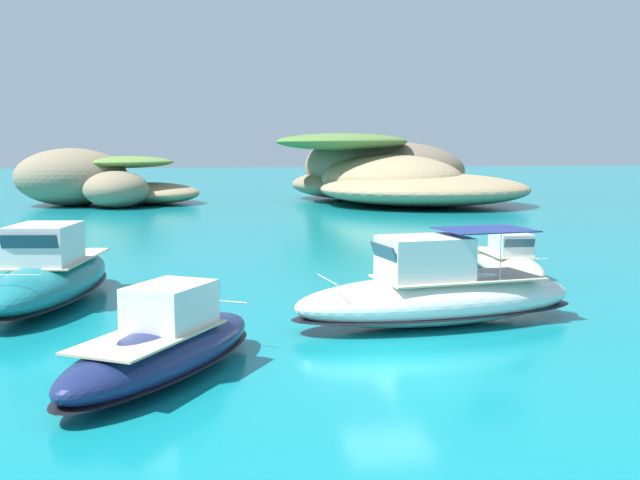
% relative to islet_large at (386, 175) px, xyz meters
% --- Properties ---
extents(ground_plane, '(400.00, 400.00, 0.00)m').
position_rel_islet_large_xyz_m(ground_plane, '(-16.70, -60.84, -2.91)').
color(ground_plane, '#0F7F89').
extents(islet_large, '(28.06, 33.44, 7.53)m').
position_rel_islet_large_xyz_m(islet_large, '(0.00, 0.00, 0.00)').
color(islet_large, '#9E8966').
rests_on(islet_large, ground).
extents(islet_small, '(21.19, 17.53, 5.92)m').
position_rel_islet_large_xyz_m(islet_small, '(-31.13, 0.92, -0.51)').
color(islet_small, '#84755B').
rests_on(islet_small, ground).
extents(motorboat_teal, '(4.98, 11.15, 3.17)m').
position_rel_islet_large_xyz_m(motorboat_teal, '(-27.49, -50.73, -1.85)').
color(motorboat_teal, '#19727A').
rests_on(motorboat_teal, ground).
extents(motorboat_navy, '(6.55, 8.37, 2.46)m').
position_rel_islet_large_xyz_m(motorboat_navy, '(-22.94, -61.12, -2.09)').
color(motorboat_navy, navy).
rests_on(motorboat_navy, ground).
extents(motorboat_cream, '(2.68, 7.41, 2.15)m').
position_rel_islet_large_xyz_m(motorboat_cream, '(-7.50, -48.51, -2.19)').
color(motorboat_cream, beige).
rests_on(motorboat_cream, ground).
extents(motorboat_white, '(10.70, 4.35, 3.26)m').
position_rel_islet_large_xyz_m(motorboat_white, '(-13.86, -56.71, -1.88)').
color(motorboat_white, white).
rests_on(motorboat_white, ground).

